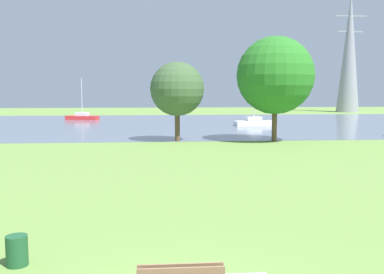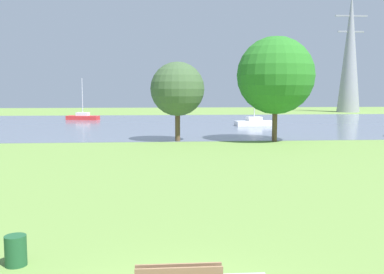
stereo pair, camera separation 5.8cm
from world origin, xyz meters
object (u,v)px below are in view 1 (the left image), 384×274
object	(u,v)px
tree_west_near	(275,75)
electricity_pylon	(349,52)
sailboat_red	(82,117)
litter_bin	(17,251)
sailboat_white	(254,122)
tree_east_near	(177,89)

from	to	relation	value
tree_west_near	electricity_pylon	distance (m)	55.97
sailboat_red	tree_west_near	size ratio (longest dim) A/B	0.68
electricity_pylon	tree_west_near	bearing A→B (deg)	-120.00
litter_bin	electricity_pylon	size ratio (longest dim) A/B	0.03
sailboat_red	electricity_pylon	bearing A→B (deg)	21.08
sailboat_white	electricity_pylon	xyz separation A→B (m)	(25.91, 31.46, 11.25)
tree_west_near	electricity_pylon	bearing A→B (deg)	60.00
litter_bin	tree_west_near	size ratio (longest dim) A/B	0.09
litter_bin	sailboat_white	xyz separation A→B (m)	(15.96, 43.50, 0.05)
litter_bin	sailboat_red	world-z (taller)	sailboat_red
tree_east_near	tree_west_near	bearing A→B (deg)	-5.78
sailboat_white	litter_bin	bearing A→B (deg)	-110.15
litter_bin	electricity_pylon	distance (m)	86.61
sailboat_white	electricity_pylon	size ratio (longest dim) A/B	0.26
electricity_pylon	sailboat_white	bearing A→B (deg)	-129.48
tree_west_near	sailboat_white	bearing A→B (deg)	83.48
sailboat_white	tree_east_near	distance (m)	19.41
litter_bin	tree_east_near	size ratio (longest dim) A/B	0.12
tree_east_near	tree_west_near	size ratio (longest dim) A/B	0.76
sailboat_red	tree_west_near	xyz separation A→B (m)	(21.12, -29.33, 5.29)
litter_bin	sailboat_red	bearing A→B (deg)	97.19
sailboat_white	tree_west_near	bearing A→B (deg)	-96.52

